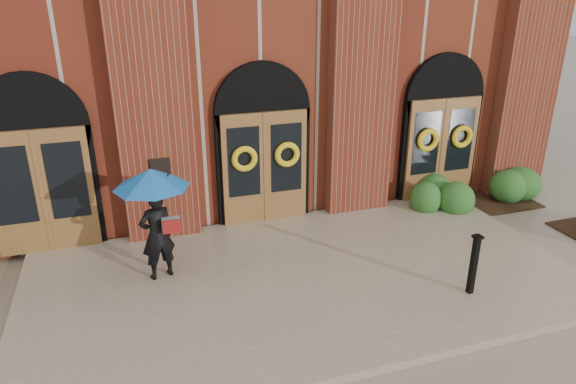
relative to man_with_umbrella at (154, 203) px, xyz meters
name	(u,v)px	position (x,y,z in m)	size (l,w,h in m)	color
ground	(307,286)	(2.51, -0.95, -1.62)	(90.00, 90.00, 0.00)	gray
landing	(304,279)	(2.51, -0.80, -1.55)	(10.00, 5.30, 0.15)	tan
church_building	(210,42)	(2.51, 7.83, 1.88)	(16.20, 12.53, 7.00)	#622715
man_with_umbrella	(154,203)	(0.00, 0.00, 0.00)	(1.63, 1.63, 2.10)	black
metal_post	(474,263)	(5.06, -2.25, -0.89)	(0.16, 0.16, 1.10)	black
hedge_wall_right	(473,191)	(7.71, 1.25, -1.23)	(3.05, 1.22, 0.78)	#26571E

